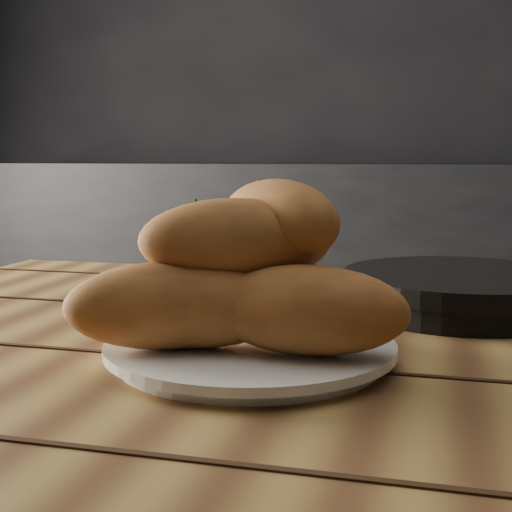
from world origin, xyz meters
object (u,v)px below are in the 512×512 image
(plate, at_px, (250,351))
(bread_rolls, at_px, (239,278))
(table, at_px, (424,456))
(skillet, at_px, (463,291))

(plate, height_order, bread_rolls, bread_rolls)
(table, bearing_deg, bread_rolls, -148.71)
(table, relative_size, skillet, 3.40)
(bread_rolls, bearing_deg, table, 31.29)
(table, relative_size, bread_rolls, 4.69)
(bread_rolls, height_order, skillet, bread_rolls)
(plate, distance_m, bread_rolls, 0.06)
(table, height_order, bread_rolls, bread_rolls)
(bread_rolls, relative_size, skillet, 0.72)
(table, height_order, plate, plate)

